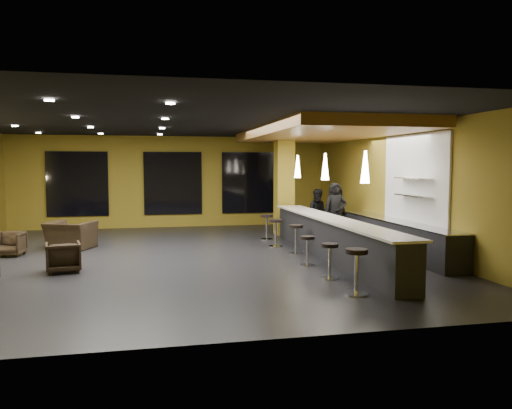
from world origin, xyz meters
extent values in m
cube|color=black|center=(0.00, 0.00, -0.05)|extent=(12.00, 13.00, 0.10)
cube|color=black|center=(0.00, 0.00, 3.55)|extent=(12.00, 13.00, 0.10)
cube|color=olive|center=(0.00, 6.55, 1.75)|extent=(12.00, 0.10, 3.50)
cube|color=olive|center=(0.00, -6.55, 1.75)|extent=(12.00, 0.10, 3.50)
cube|color=olive|center=(6.05, 0.00, 1.75)|extent=(0.10, 13.00, 3.50)
cube|color=olive|center=(4.00, 1.00, 3.36)|extent=(3.60, 8.00, 0.28)
cube|color=black|center=(-3.50, 6.44, 1.70)|extent=(2.20, 0.06, 2.40)
cube|color=black|center=(0.00, 6.44, 1.70)|extent=(2.20, 0.06, 2.40)
cube|color=black|center=(3.00, 6.44, 1.70)|extent=(2.20, 0.06, 2.40)
cube|color=white|center=(5.96, -1.00, 2.00)|extent=(0.06, 3.20, 2.40)
cube|color=black|center=(3.65, -1.00, 0.50)|extent=(0.60, 8.00, 1.00)
cube|color=silver|center=(3.65, -1.00, 1.02)|extent=(0.78, 8.10, 0.05)
cube|color=black|center=(5.65, -0.50, 0.43)|extent=(0.70, 6.00, 0.86)
cube|color=silver|center=(5.65, -0.50, 0.89)|extent=(0.72, 6.00, 0.03)
cube|color=silver|center=(5.82, -1.20, 1.60)|extent=(0.30, 1.50, 0.03)
cube|color=silver|center=(5.82, -1.20, 2.05)|extent=(0.30, 1.50, 0.03)
cube|color=olive|center=(3.65, 3.60, 1.75)|extent=(0.60, 0.60, 3.50)
cone|color=white|center=(3.65, -3.00, 2.35)|extent=(0.20, 0.20, 0.70)
cone|color=white|center=(3.65, -0.50, 2.35)|extent=(0.20, 0.20, 0.70)
cone|color=white|center=(3.65, 2.00, 2.35)|extent=(0.20, 0.20, 0.70)
imported|color=black|center=(4.63, 1.25, 0.93)|extent=(0.75, 0.56, 1.86)
imported|color=black|center=(4.53, 2.50, 0.81)|extent=(0.93, 0.81, 1.62)
imported|color=black|center=(4.97, 2.18, 0.87)|extent=(0.92, 0.67, 1.74)
imported|color=black|center=(-2.80, -1.31, 0.34)|extent=(0.85, 0.87, 0.68)
imported|color=black|center=(-4.51, 1.07, 0.32)|extent=(0.76, 0.78, 0.64)
imported|color=black|center=(-3.12, 1.94, 0.39)|extent=(1.52, 1.44, 0.78)
cylinder|color=silver|center=(2.82, -4.53, 0.02)|extent=(0.43, 0.43, 0.03)
cylinder|color=silver|center=(2.82, -4.53, 0.40)|extent=(0.08, 0.08, 0.76)
cylinder|color=black|center=(2.82, -4.53, 0.81)|extent=(0.41, 0.41, 0.09)
cylinder|color=silver|center=(2.80, -3.18, 0.01)|extent=(0.38, 0.38, 0.03)
cylinder|color=silver|center=(2.80, -3.18, 0.35)|extent=(0.07, 0.07, 0.66)
cylinder|color=black|center=(2.80, -3.18, 0.71)|extent=(0.36, 0.36, 0.08)
cylinder|color=silver|center=(2.77, -1.78, 0.01)|extent=(0.36, 0.36, 0.03)
cylinder|color=silver|center=(2.77, -1.78, 0.33)|extent=(0.06, 0.06, 0.63)
cylinder|color=black|center=(2.77, -1.78, 0.68)|extent=(0.34, 0.34, 0.07)
cylinder|color=silver|center=(2.95, -0.20, 0.02)|extent=(0.40, 0.40, 0.03)
cylinder|color=silver|center=(2.95, -0.20, 0.37)|extent=(0.07, 0.07, 0.70)
cylinder|color=black|center=(2.95, -0.20, 0.75)|extent=(0.38, 0.38, 0.08)
cylinder|color=silver|center=(2.71, 1.05, 0.02)|extent=(0.41, 0.41, 0.03)
cylinder|color=silver|center=(2.71, 1.05, 0.38)|extent=(0.07, 0.07, 0.72)
cylinder|color=black|center=(2.71, 1.05, 0.77)|extent=(0.39, 0.39, 0.08)
cylinder|color=silver|center=(2.77, 2.46, 0.02)|extent=(0.41, 0.41, 0.03)
cylinder|color=silver|center=(2.77, 2.46, 0.38)|extent=(0.07, 0.07, 0.72)
cylinder|color=black|center=(2.77, 2.46, 0.77)|extent=(0.39, 0.39, 0.08)
camera|label=1|loc=(-0.88, -12.99, 2.38)|focal=35.00mm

